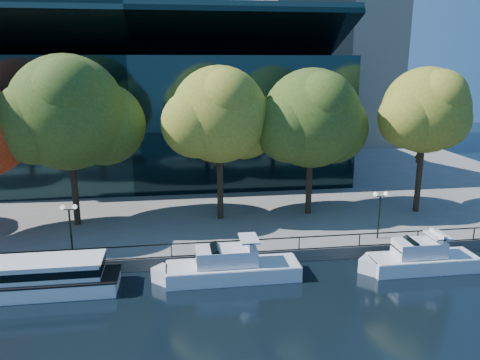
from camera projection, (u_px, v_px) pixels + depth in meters
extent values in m
plane|color=black|center=(172.00, 288.00, 32.77)|extent=(160.00, 160.00, 0.00)
cube|color=slate|center=(171.00, 167.00, 67.65)|extent=(90.00, 67.00, 1.00)
cube|color=#47443F|center=(172.00, 263.00, 35.57)|extent=(90.00, 0.25, 1.00)
cube|color=black|center=(171.00, 244.00, 35.40)|extent=(88.20, 0.08, 0.08)
cube|color=black|center=(171.00, 250.00, 35.53)|extent=(0.07, 0.07, 0.90)
cube|color=black|center=(138.00, 119.00, 60.92)|extent=(50.00, 24.00, 16.00)
cube|color=black|center=(132.00, 42.00, 54.73)|extent=(50.00, 17.14, 7.86)
cube|color=white|center=(17.00, 286.00, 31.82)|extent=(13.50, 3.28, 1.06)
cube|color=black|center=(16.00, 279.00, 31.68)|extent=(13.77, 3.34, 0.12)
cube|color=white|center=(22.00, 270.00, 31.59)|extent=(10.53, 2.69, 1.16)
cube|color=black|center=(22.00, 270.00, 31.58)|extent=(10.67, 2.75, 0.53)
cube|color=white|center=(21.00, 262.00, 31.44)|extent=(10.80, 2.82, 0.10)
cube|color=silver|center=(233.00, 271.00, 34.04)|extent=(9.67, 2.76, 1.11)
cube|color=silver|center=(166.00, 276.00, 33.38)|extent=(2.12, 2.12, 1.11)
cube|color=silver|center=(233.00, 264.00, 33.90)|extent=(9.48, 2.71, 0.07)
cube|color=silver|center=(226.00, 256.00, 33.67)|extent=(4.35, 2.07, 1.20)
cube|color=black|center=(209.00, 256.00, 33.47)|extent=(1.91, 1.99, 1.51)
cube|color=silver|center=(249.00, 243.00, 33.68)|extent=(0.23, 2.16, 0.74)
cube|color=silver|center=(249.00, 239.00, 33.58)|extent=(1.29, 2.16, 0.14)
cube|color=silver|center=(423.00, 263.00, 35.48)|extent=(8.17, 2.54, 1.09)
cube|color=silver|center=(372.00, 266.00, 34.92)|extent=(2.00, 2.00, 1.09)
cube|color=silver|center=(423.00, 256.00, 35.34)|extent=(8.01, 2.49, 0.07)
cube|color=silver|center=(419.00, 248.00, 35.12)|extent=(3.68, 1.91, 1.18)
cube|color=black|center=(406.00, 248.00, 34.95)|extent=(1.66, 1.83, 1.37)
cube|color=silver|center=(438.00, 236.00, 35.10)|extent=(0.23, 1.98, 0.73)
cube|color=silver|center=(438.00, 235.00, 35.07)|extent=(1.27, 1.98, 0.14)
cylinder|color=black|center=(74.00, 181.00, 41.52)|extent=(0.56, 0.56, 8.09)
cylinder|color=black|center=(77.00, 145.00, 40.99)|extent=(1.26, 1.92, 4.04)
cylinder|color=black|center=(66.00, 150.00, 40.46)|extent=(1.16, 1.31, 3.61)
sphere|color=#334B17|center=(68.00, 113.00, 40.02)|extent=(9.91, 9.91, 9.91)
sphere|color=#334B17|center=(104.00, 124.00, 42.12)|extent=(7.43, 7.43, 7.43)
sphere|color=#334B17|center=(35.00, 123.00, 38.91)|extent=(6.94, 6.94, 6.94)
sphere|color=#334B17|center=(67.00, 94.00, 37.75)|extent=(5.95, 5.95, 5.95)
cylinder|color=black|center=(220.00, 178.00, 43.20)|extent=(0.56, 0.56, 7.80)
cylinder|color=black|center=(225.00, 145.00, 42.70)|extent=(1.23, 1.86, 3.90)
cylinder|color=black|center=(216.00, 149.00, 42.17)|extent=(1.13, 1.28, 3.49)
sphere|color=olive|center=(219.00, 115.00, 41.75)|extent=(8.68, 8.68, 8.68)
sphere|color=olive|center=(244.00, 124.00, 43.59)|extent=(6.51, 6.51, 6.51)
sphere|color=olive|center=(196.00, 124.00, 40.78)|extent=(6.07, 6.07, 6.07)
sphere|color=olive|center=(226.00, 99.00, 39.77)|extent=(5.21, 5.21, 5.21)
cylinder|color=black|center=(309.00, 176.00, 44.69)|extent=(0.56, 0.56, 7.40)
cylinder|color=black|center=(315.00, 146.00, 44.23)|extent=(1.18, 1.79, 3.70)
cylinder|color=black|center=(307.00, 150.00, 43.69)|extent=(1.08, 1.23, 3.31)
sphere|color=#334B17|center=(311.00, 118.00, 43.31)|extent=(9.21, 9.21, 9.21)
sphere|color=#334B17|center=(332.00, 128.00, 45.27)|extent=(6.90, 6.90, 6.90)
sphere|color=#334B17|center=(290.00, 128.00, 42.28)|extent=(6.44, 6.44, 6.44)
sphere|color=#334B17|center=(323.00, 102.00, 41.21)|extent=(5.52, 5.52, 5.52)
cylinder|color=black|center=(419.00, 172.00, 45.28)|extent=(0.56, 0.56, 7.94)
cylinder|color=black|center=(426.00, 140.00, 44.76)|extent=(1.24, 1.89, 3.97)
cylinder|color=black|center=(420.00, 144.00, 44.23)|extent=(1.14, 1.29, 3.55)
sphere|color=olive|center=(425.00, 110.00, 43.80)|extent=(8.04, 8.04, 8.04)
sphere|color=olive|center=(439.00, 119.00, 45.51)|extent=(6.03, 6.03, 6.03)
sphere|color=olive|center=(409.00, 118.00, 42.90)|extent=(5.63, 5.63, 5.63)
sphere|color=olive|center=(440.00, 96.00, 41.96)|extent=(4.82, 4.82, 4.82)
cylinder|color=black|center=(71.00, 233.00, 35.37)|extent=(0.14, 0.14, 3.60)
cube|color=black|center=(69.00, 210.00, 34.91)|extent=(0.90, 0.06, 0.06)
sphere|color=white|center=(62.00, 207.00, 34.80)|extent=(0.36, 0.36, 0.36)
sphere|color=white|center=(75.00, 207.00, 34.92)|extent=(0.36, 0.36, 0.36)
cylinder|color=black|center=(379.00, 218.00, 38.73)|extent=(0.14, 0.14, 3.60)
cube|color=black|center=(380.00, 196.00, 38.27)|extent=(0.90, 0.06, 0.06)
sphere|color=white|center=(375.00, 194.00, 38.16)|extent=(0.36, 0.36, 0.36)
sphere|color=white|center=(386.00, 194.00, 38.29)|extent=(0.36, 0.36, 0.36)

